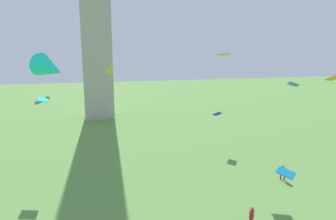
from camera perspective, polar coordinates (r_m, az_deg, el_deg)
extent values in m
cylinder|color=red|center=(34.14, 20.98, -11.55)|extent=(0.14, 0.14, 0.76)
cylinder|color=red|center=(34.10, 20.39, -11.53)|extent=(0.14, 0.14, 0.76)
cube|color=#51754C|center=(33.87, 20.77, -10.47)|extent=(0.47, 0.41, 0.60)
sphere|color=#A37556|center=(33.72, 20.82, -9.82)|extent=(0.22, 0.22, 0.22)
cube|color=red|center=(24.60, 15.43, -18.33)|extent=(0.51, 0.54, 0.69)
sphere|color=#A37556|center=(24.37, 15.50, -17.36)|extent=(0.25, 0.25, 0.25)
cube|color=#1211CB|center=(40.82, 9.25, -0.73)|extent=(1.56, 1.43, 0.86)
cube|color=#08E9D9|center=(27.90, -22.41, 1.80)|extent=(0.90, 0.83, 0.56)
cone|color=#15EACC|center=(21.21, -21.24, 7.30)|extent=(2.82, 2.84, 2.00)
cube|color=yellow|center=(36.36, 10.27, 10.20)|extent=(1.72, 1.43, 0.39)
cone|color=gold|center=(36.50, -10.51, 7.59)|extent=(1.52, 1.73, 1.26)
cube|color=#297CCC|center=(34.32, -22.54, 1.66)|extent=(1.45, 1.27, 1.04)
cube|color=#1087CA|center=(26.01, 21.27, -10.93)|extent=(1.59, 1.58, 0.61)
cube|color=orange|center=(32.06, 28.74, 5.28)|extent=(1.81, 1.50, 0.69)
cube|color=blue|center=(35.95, 22.42, 4.49)|extent=(1.54, 1.85, 0.77)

